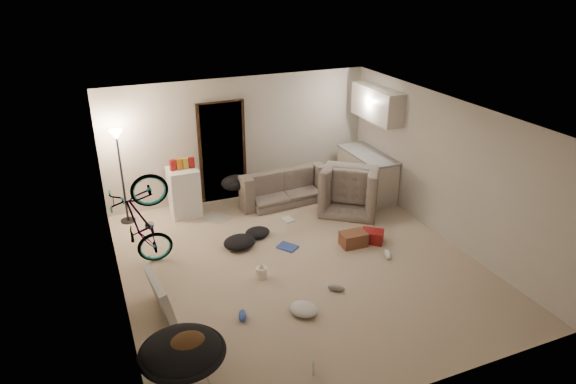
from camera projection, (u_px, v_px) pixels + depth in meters
name	position (u px, v px, depth m)	size (l,w,h in m)	color
floor	(299.00, 264.00, 8.41)	(5.50, 6.00, 0.02)	#C3AE96
ceiling	(301.00, 115.00, 7.39)	(5.50, 6.00, 0.02)	white
wall_back	(240.00, 138.00, 10.44)	(5.50, 0.02, 2.50)	beige
wall_front	(416.00, 303.00, 5.36)	(5.50, 0.02, 2.50)	beige
wall_left	(113.00, 227.00, 6.93)	(0.02, 6.00, 2.50)	beige
wall_right	(445.00, 169.00, 8.87)	(0.02, 6.00, 2.50)	beige
doorway	(222.00, 152.00, 10.36)	(0.85, 0.10, 2.04)	black
door_trim	(223.00, 153.00, 10.33)	(0.97, 0.04, 2.10)	#301D11
floor_lamp	(119.00, 157.00, 9.26)	(0.28, 0.28, 1.81)	black
kitchen_counter	(367.00, 175.00, 10.77)	(0.60, 1.50, 0.88)	beige
counter_top	(368.00, 154.00, 10.58)	(0.64, 1.54, 0.04)	gray
kitchen_uppers	(377.00, 104.00, 10.20)	(0.38, 1.40, 0.65)	beige
sofa	(280.00, 188.00, 10.59)	(1.84, 0.72, 0.54)	#323932
armchair	(352.00, 191.00, 10.23)	(1.09, 0.96, 0.71)	#323932
bicycle	(145.00, 242.00, 8.17)	(0.58, 1.67, 0.88)	black
book_asset	(313.00, 376.00, 6.11)	(0.15, 0.21, 0.02)	maroon
mini_fridge	(184.00, 192.00, 9.90)	(0.55, 0.55, 0.94)	white
snack_box_0	(173.00, 167.00, 9.63)	(0.10, 0.07, 0.30)	maroon
snack_box_1	(179.00, 167.00, 9.67)	(0.10, 0.07, 0.30)	orange
snack_box_2	(186.00, 166.00, 9.71)	(0.10, 0.07, 0.30)	gold
snack_box_3	(192.00, 165.00, 9.76)	(0.10, 0.07, 0.30)	maroon
saucer_chair	(183.00, 359.00, 5.79)	(0.99, 0.99, 0.71)	silver
hoodie	(186.00, 345.00, 5.70)	(0.48, 0.40, 0.22)	#4B3019
sofa_drape	(235.00, 183.00, 10.14)	(0.56, 0.46, 0.28)	black
tv_box	(161.00, 296.00, 7.10)	(0.11, 0.89, 0.59)	silver
drink_case_a	(353.00, 239.00, 8.91)	(0.43, 0.31, 0.25)	brown
drink_case_b	(372.00, 236.00, 9.03)	(0.38, 0.28, 0.22)	maroon
juicer	(262.00, 272.00, 7.99)	(0.18, 0.18, 0.25)	white
newspaper	(216.00, 217.00, 9.94)	(0.39, 0.52, 0.01)	#BDB8AE
book_blue	(287.00, 247.00, 8.87)	(0.24, 0.33, 0.03)	#2C45A0
book_white	(288.00, 219.00, 9.84)	(0.19, 0.25, 0.02)	silver
shoe_0	(279.00, 205.00, 10.35)	(0.27, 0.11, 0.10)	#2C45A0
shoe_2	(242.00, 316.00, 7.08)	(0.26, 0.11, 0.10)	#2C45A0
shoe_3	(336.00, 288.00, 7.69)	(0.26, 0.11, 0.10)	slate
shoe_4	(387.00, 254.00, 8.59)	(0.29, 0.12, 0.11)	white
clothes_lump_a	(240.00, 242.00, 8.87)	(0.58, 0.50, 0.19)	black
clothes_lump_b	(257.00, 232.00, 9.24)	(0.46, 0.40, 0.14)	black
clothes_lump_c	(304.00, 309.00, 7.19)	(0.42, 0.36, 0.13)	silver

